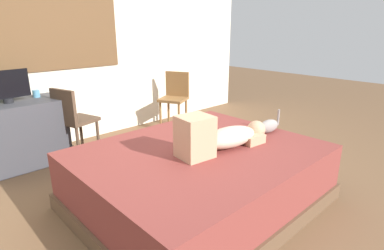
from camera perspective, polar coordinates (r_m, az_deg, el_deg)
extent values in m
plane|color=brown|center=(2.89, -0.59, -14.26)|extent=(16.00, 16.00, 0.00)
cube|color=beige|center=(4.46, -22.24, 15.44)|extent=(6.40, 0.12, 2.90)
cube|color=brown|center=(4.36, -23.25, 15.99)|extent=(1.56, 0.02, 1.01)
cube|color=white|center=(4.35, -23.24, 15.99)|extent=(1.48, 0.02, 0.93)
cube|color=brown|center=(2.87, 1.31, -12.88)|extent=(2.03, 1.67, 0.14)
cube|color=brown|center=(2.75, 1.35, -8.18)|extent=(1.97, 1.62, 0.38)
ellipsoid|color=#CCB299|center=(2.73, 6.92, -2.22)|extent=(0.59, 0.32, 0.17)
sphere|color=tan|center=(2.96, 11.71, -0.84)|extent=(0.17, 0.17, 0.17)
cube|color=tan|center=(2.46, 0.54, -2.18)|extent=(0.29, 0.27, 0.34)
cube|color=tan|center=(2.89, 10.06, -2.14)|extent=(0.23, 0.30, 0.08)
ellipsoid|color=gray|center=(3.15, 13.87, -0.21)|extent=(0.27, 0.13, 0.13)
sphere|color=gray|center=(3.03, 12.08, -0.59)|extent=(0.08, 0.08, 0.08)
cylinder|color=gray|center=(3.25, 15.59, 1.39)|extent=(0.02, 0.02, 0.16)
cube|color=#38383D|center=(4.01, -28.91, -1.41)|extent=(0.90, 0.56, 0.74)
cylinder|color=black|center=(3.90, -30.70, 3.88)|extent=(0.10, 0.10, 0.05)
cube|color=black|center=(3.86, -31.11, 6.39)|extent=(0.48, 0.08, 0.30)
cylinder|color=teal|center=(4.05, -26.72, 5.18)|extent=(0.08, 0.08, 0.08)
cylinder|color=#4C3828|center=(4.22, -19.69, -1.44)|extent=(0.04, 0.04, 0.44)
cylinder|color=#4C3828|center=(4.00, -16.86, -2.20)|extent=(0.04, 0.04, 0.44)
cylinder|color=#4C3828|center=(4.05, -22.94, -2.64)|extent=(0.04, 0.04, 0.44)
cylinder|color=#4C3828|center=(3.82, -20.17, -3.51)|extent=(0.04, 0.04, 0.44)
cube|color=#4C3828|center=(3.95, -20.28, 0.85)|extent=(0.47, 0.47, 0.04)
cube|color=#4C3828|center=(3.79, -22.57, 3.23)|extent=(0.15, 0.38, 0.38)
cylinder|color=brown|center=(4.64, -2.42, 1.31)|extent=(0.04, 0.04, 0.44)
cylinder|color=brown|center=(4.76, -5.81, 1.66)|extent=(0.04, 0.04, 0.44)
cylinder|color=brown|center=(4.91, -1.08, 2.26)|extent=(0.04, 0.04, 0.44)
cylinder|color=brown|center=(5.03, -4.33, 2.57)|extent=(0.04, 0.04, 0.44)
cube|color=brown|center=(4.77, -3.46, 4.74)|extent=(0.51, 0.51, 0.04)
cube|color=brown|center=(4.88, -2.72, 7.57)|extent=(0.21, 0.36, 0.38)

